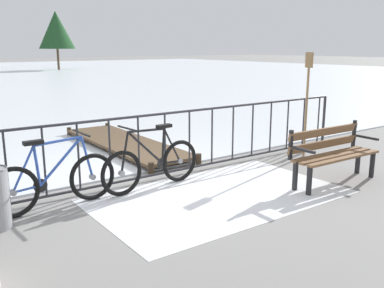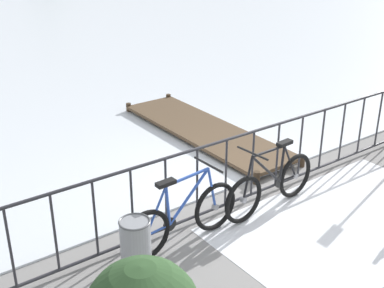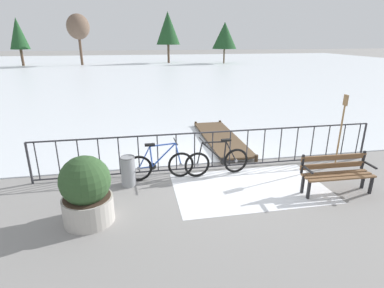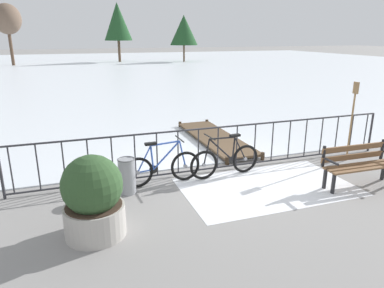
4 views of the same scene
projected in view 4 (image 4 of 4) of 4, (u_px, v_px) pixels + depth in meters
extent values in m
plane|color=gray|center=(217.00, 171.00, 8.34)|extent=(160.00, 160.00, 0.00)
cube|color=silver|center=(100.00, 68.00, 33.94)|extent=(80.00, 56.00, 0.03)
cube|color=white|center=(267.00, 187.00, 7.45)|extent=(3.56, 2.14, 0.01)
cylinder|color=#2D2D33|center=(218.00, 127.00, 8.03)|extent=(9.00, 0.04, 0.04)
cylinder|color=#2D2D33|center=(217.00, 167.00, 8.31)|extent=(9.00, 0.04, 0.04)
cylinder|color=#2D2D33|center=(1.00, 174.00, 6.76)|extent=(0.06, 0.06, 1.05)
cylinder|color=#2D2D33|center=(371.00, 132.00, 9.60)|extent=(0.06, 0.06, 1.05)
cylinder|color=#2D2D33|center=(11.00, 170.00, 6.80)|extent=(0.03, 0.03, 0.97)
cylinder|color=#2D2D33|center=(38.00, 167.00, 6.95)|extent=(0.03, 0.03, 0.97)
cylinder|color=#2D2D33|center=(64.00, 165.00, 7.11)|extent=(0.03, 0.03, 0.97)
cylinder|color=#2D2D33|center=(89.00, 162.00, 7.26)|extent=(0.03, 0.03, 0.97)
cylinder|color=#2D2D33|center=(112.00, 159.00, 7.41)|extent=(0.03, 0.03, 0.97)
cylinder|color=#2D2D33|center=(135.00, 157.00, 7.56)|extent=(0.03, 0.03, 0.97)
cylinder|color=#2D2D33|center=(157.00, 154.00, 7.71)|extent=(0.03, 0.03, 0.97)
cylinder|color=#2D2D33|center=(178.00, 152.00, 7.87)|extent=(0.03, 0.03, 0.97)
cylinder|color=#2D2D33|center=(198.00, 150.00, 8.02)|extent=(0.03, 0.03, 0.97)
cylinder|color=#2D2D33|center=(218.00, 148.00, 8.17)|extent=(0.03, 0.03, 0.97)
cylinder|color=#2D2D33|center=(237.00, 146.00, 8.32)|extent=(0.03, 0.03, 0.97)
cylinder|color=#2D2D33|center=(255.00, 144.00, 8.47)|extent=(0.03, 0.03, 0.97)
cylinder|color=#2D2D33|center=(272.00, 142.00, 8.62)|extent=(0.03, 0.03, 0.97)
cylinder|color=#2D2D33|center=(289.00, 140.00, 8.78)|extent=(0.03, 0.03, 0.97)
cylinder|color=#2D2D33|center=(305.00, 138.00, 8.93)|extent=(0.03, 0.03, 0.97)
cylinder|color=#2D2D33|center=(321.00, 136.00, 9.08)|extent=(0.03, 0.03, 0.97)
cylinder|color=#2D2D33|center=(336.00, 135.00, 9.23)|extent=(0.03, 0.03, 0.97)
cylinder|color=#2D2D33|center=(351.00, 133.00, 9.38)|extent=(0.03, 0.03, 0.97)
cylinder|color=#2D2D33|center=(366.00, 132.00, 9.54)|extent=(0.03, 0.03, 0.97)
torus|color=black|center=(245.00, 159.00, 8.15)|extent=(0.66, 0.11, 0.66)
cylinder|color=gray|center=(245.00, 159.00, 8.15)|extent=(0.08, 0.07, 0.08)
torus|color=black|center=(204.00, 165.00, 7.75)|extent=(0.66, 0.11, 0.66)
cylinder|color=gray|center=(204.00, 165.00, 7.75)|extent=(0.08, 0.07, 0.08)
cylinder|color=black|center=(234.00, 149.00, 7.94)|extent=(0.08, 0.04, 0.53)
cylinder|color=black|center=(221.00, 150.00, 7.82)|extent=(0.61, 0.08, 0.59)
cylinder|color=black|center=(222.00, 138.00, 7.75)|extent=(0.63, 0.08, 0.07)
cylinder|color=black|center=(239.00, 159.00, 8.08)|extent=(0.34, 0.05, 0.05)
cylinder|color=black|center=(240.00, 148.00, 8.01)|extent=(0.32, 0.05, 0.56)
cylinder|color=black|center=(207.00, 152.00, 7.69)|extent=(0.16, 0.04, 0.59)
cube|color=black|center=(235.00, 135.00, 7.86)|extent=(0.25, 0.12, 0.05)
cylinder|color=black|center=(209.00, 137.00, 7.61)|extent=(0.07, 0.52, 0.03)
cylinder|color=black|center=(232.00, 160.00, 8.01)|extent=(0.18, 0.03, 0.18)
torus|color=black|center=(138.00, 173.00, 7.33)|extent=(0.66, 0.08, 0.66)
cylinder|color=gray|center=(138.00, 173.00, 7.33)|extent=(0.08, 0.06, 0.08)
torus|color=black|center=(185.00, 166.00, 7.70)|extent=(0.66, 0.08, 0.66)
cylinder|color=gray|center=(185.00, 166.00, 7.70)|extent=(0.08, 0.06, 0.08)
cylinder|color=#2D51B2|center=(152.00, 158.00, 7.36)|extent=(0.08, 0.04, 0.53)
cylinder|color=#2D51B2|center=(167.00, 155.00, 7.46)|extent=(0.61, 0.06, 0.59)
cylinder|color=#2D51B2|center=(165.00, 143.00, 7.38)|extent=(0.63, 0.06, 0.07)
cylinder|color=#2D51B2|center=(146.00, 171.00, 7.39)|extent=(0.34, 0.04, 0.05)
cylinder|color=#2D51B2|center=(144.00, 159.00, 7.30)|extent=(0.32, 0.04, 0.56)
cylinder|color=#2D51B2|center=(182.00, 154.00, 7.59)|extent=(0.16, 0.04, 0.59)
cube|color=black|center=(151.00, 144.00, 7.26)|extent=(0.24, 0.11, 0.05)
cylinder|color=black|center=(180.00, 139.00, 7.47)|extent=(0.05, 0.52, 0.03)
cylinder|color=black|center=(153.00, 169.00, 7.44)|extent=(0.18, 0.03, 0.18)
cube|color=brown|center=(356.00, 164.00, 7.49)|extent=(1.60, 0.14, 0.04)
cube|color=brown|center=(361.00, 167.00, 7.35)|extent=(1.60, 0.14, 0.04)
cube|color=brown|center=(367.00, 169.00, 7.21)|extent=(1.60, 0.14, 0.04)
cube|color=brown|center=(353.00, 157.00, 7.53)|extent=(1.60, 0.09, 0.12)
cube|color=brown|center=(354.00, 148.00, 7.47)|extent=(1.60, 0.09, 0.12)
cube|color=black|center=(383.00, 170.00, 7.76)|extent=(0.05, 0.06, 0.44)
cube|color=black|center=(382.00, 149.00, 7.73)|extent=(0.05, 0.05, 0.45)
cube|color=black|center=(333.00, 183.00, 7.07)|extent=(0.05, 0.06, 0.44)
cube|color=black|center=(325.00, 179.00, 7.31)|extent=(0.05, 0.06, 0.44)
cube|color=black|center=(323.00, 156.00, 7.28)|extent=(0.05, 0.05, 0.45)
cube|color=black|center=(331.00, 161.00, 7.06)|extent=(0.05, 0.40, 0.04)
cylinder|color=#ADA8A0|center=(95.00, 220.00, 5.60)|extent=(0.95, 0.95, 0.51)
cylinder|color=#38281E|center=(94.00, 205.00, 5.52)|extent=(0.88, 0.88, 0.02)
sphere|color=#2D4C28|center=(92.00, 185.00, 5.42)|extent=(0.94, 0.94, 0.94)
cylinder|color=gray|center=(127.00, 176.00, 7.06)|extent=(0.34, 0.34, 0.72)
torus|color=#545558|center=(126.00, 159.00, 6.95)|extent=(0.35, 0.35, 0.02)
cylinder|color=#937047|center=(351.00, 128.00, 8.78)|extent=(0.04, 0.04, 1.70)
cube|color=#937047|center=(356.00, 88.00, 8.49)|extent=(0.03, 0.16, 0.28)
cube|color=brown|center=(215.00, 137.00, 10.59)|extent=(1.10, 3.85, 0.06)
cylinder|color=#3C2E20|center=(227.00, 161.00, 8.70)|extent=(0.10, 0.10, 0.20)
cylinder|color=#3C2E20|center=(263.00, 156.00, 9.01)|extent=(0.10, 0.10, 0.20)
cylinder|color=#3C2E20|center=(180.00, 125.00, 12.17)|extent=(0.10, 0.10, 0.20)
cylinder|color=#3C2E20|center=(207.00, 122.00, 12.48)|extent=(0.10, 0.10, 0.20)
cylinder|color=brown|center=(11.00, 47.00, 36.05)|extent=(0.31, 0.31, 3.74)
ellipsoid|color=brown|center=(7.00, 19.00, 35.26)|extent=(2.70, 2.70, 2.97)
cylinder|color=brown|center=(184.00, 48.00, 41.28)|extent=(0.20, 0.20, 3.17)
cone|color=#1E4723|center=(184.00, 30.00, 40.70)|extent=(3.20, 3.20, 3.31)
cylinder|color=brown|center=(119.00, 44.00, 40.83)|extent=(0.30, 0.30, 4.03)
cone|color=#1E4723|center=(118.00, 21.00, 40.10)|extent=(3.15, 3.15, 4.13)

